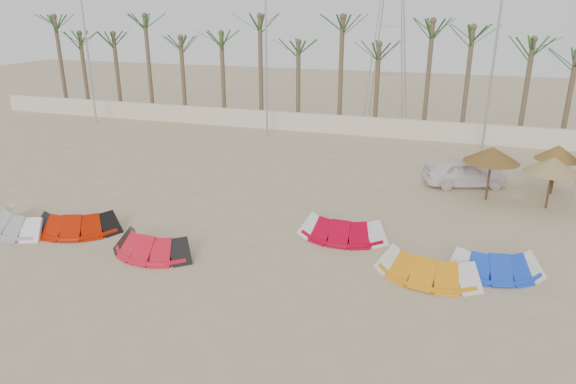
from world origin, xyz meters
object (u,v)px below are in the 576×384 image
(kite_red_right, at_px, (344,226))
(parasol_left, at_px, (492,155))
(kite_grey, at_px, (21,218))
(kite_red_mid, at_px, (155,242))
(kite_orange, at_px, (428,263))
(parasol_mid, at_px, (553,165))
(kite_blue, at_px, (496,260))
(kite_red_left, at_px, (81,220))
(car, at_px, (465,172))
(parasol_right, at_px, (558,153))

(kite_red_right, xyz_separation_m, parasol_left, (5.43, 5.96, 1.72))
(kite_grey, bearing_deg, kite_red_mid, -2.79)
(kite_orange, relative_size, parasol_mid, 1.51)
(kite_orange, height_order, kite_blue, same)
(kite_red_right, height_order, kite_blue, same)
(kite_red_right, bearing_deg, kite_grey, -165.71)
(kite_red_left, distance_m, kite_blue, 15.51)
(kite_red_right, bearing_deg, parasol_mid, 35.37)
(kite_orange, height_order, parasol_left, parasol_left)
(kite_red_left, height_order, car, car)
(kite_red_left, distance_m, car, 17.77)
(parasol_left, xyz_separation_m, car, (-0.99, 1.73, -1.46))
(parasol_left, relative_size, parasol_right, 1.05)
(parasol_right, bearing_deg, parasol_left, -149.41)
(parasol_mid, bearing_deg, car, 148.97)
(kite_red_left, xyz_separation_m, parasol_right, (18.41, 10.36, 1.60))
(kite_red_right, height_order, kite_orange, same)
(kite_grey, bearing_deg, kite_red_left, 12.15)
(kite_red_mid, xyz_separation_m, parasol_right, (14.55, 11.19, 1.61))
(kite_red_right, distance_m, parasol_right, 11.51)
(kite_orange, relative_size, car, 0.89)
(kite_red_right, relative_size, car, 0.83)
(kite_grey, xyz_separation_m, kite_red_left, (2.43, 0.52, 0.00))
(kite_red_left, xyz_separation_m, parasol_mid, (17.92, 8.25, 1.56))
(kite_red_left, bearing_deg, parasol_mid, 24.73)
(kite_red_left, height_order, parasol_mid, parasol_mid)
(parasol_left, bearing_deg, kite_red_mid, -140.84)
(parasol_right, bearing_deg, parasol_mid, -103.20)
(kite_orange, xyz_separation_m, parasol_mid, (4.63, 7.78, 1.56))
(kite_grey, distance_m, kite_blue, 17.98)
(kite_red_left, height_order, kite_blue, same)
(parasol_right, bearing_deg, car, -179.71)
(kite_red_mid, distance_m, kite_red_right, 7.07)
(parasol_mid, distance_m, car, 4.25)
(parasol_mid, height_order, parasol_right, parasol_right)
(kite_red_left, distance_m, parasol_left, 17.76)
(kite_grey, relative_size, parasol_mid, 1.54)
(kite_grey, xyz_separation_m, parasol_left, (17.87, 9.13, 1.72))
(kite_orange, bearing_deg, car, 83.24)
(kite_orange, bearing_deg, kite_grey, -176.36)
(kite_blue, bearing_deg, kite_red_right, 167.14)
(parasol_right, height_order, car, parasol_right)
(kite_grey, height_order, kite_red_left, same)
(kite_grey, distance_m, kite_red_left, 2.49)
(parasol_left, xyz_separation_m, parasol_mid, (2.47, -0.35, -0.16))
(kite_grey, bearing_deg, parasol_mid, 23.33)
(kite_red_mid, xyz_separation_m, parasol_mid, (14.06, 9.08, 1.56))
(parasol_right, relative_size, car, 0.60)
(kite_orange, bearing_deg, kite_red_right, 146.44)
(kite_red_left, distance_m, kite_orange, 13.29)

